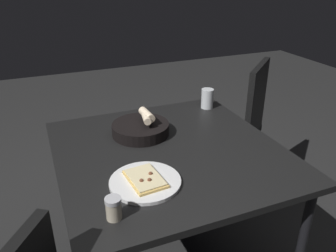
% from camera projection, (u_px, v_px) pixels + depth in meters
% --- Properties ---
extents(dining_table, '(0.99, 1.01, 0.75)m').
position_uv_depth(dining_table, '(169.00, 161.00, 1.57)').
color(dining_table, black).
rests_on(dining_table, ground).
extents(pizza_plate, '(0.28, 0.28, 0.04)m').
position_uv_depth(pizza_plate, '(145.00, 181.00, 1.30)').
color(pizza_plate, white).
rests_on(pizza_plate, dining_table).
extents(bread_basket, '(0.28, 0.28, 0.12)m').
position_uv_depth(bread_basket, '(141.00, 128.00, 1.66)').
color(bread_basket, black).
rests_on(bread_basket, dining_table).
extents(beer_glass, '(0.07, 0.07, 0.11)m').
position_uv_depth(beer_glass, '(207.00, 100.00, 1.97)').
color(beer_glass, silver).
rests_on(beer_glass, dining_table).
extents(pepper_shaker, '(0.05, 0.05, 0.08)m').
position_uv_depth(pepper_shaker, '(114.00, 209.00, 1.11)').
color(pepper_shaker, '#BFB299').
rests_on(pepper_shaker, dining_table).
extents(chair_near, '(0.62, 0.62, 0.95)m').
position_uv_depth(chair_near, '(237.00, 123.00, 2.32)').
color(chair_near, black).
rests_on(chair_near, ground).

